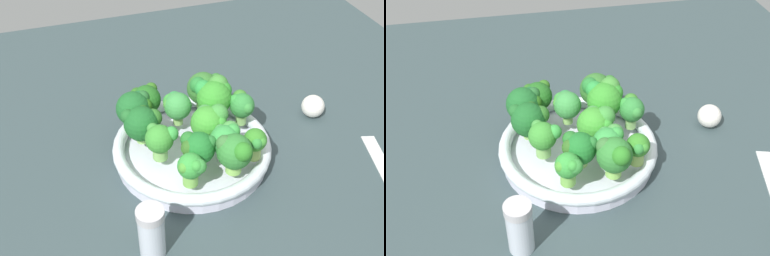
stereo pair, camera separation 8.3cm
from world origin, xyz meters
The scene contains 18 objects.
ground_plane centered at (0.00, 0.00, -1.25)cm, with size 130.00×130.00×2.50cm, color #334346.
bowl centered at (2.18, -1.51, 2.05)cm, with size 29.29×29.29×4.01cm.
broccoli_floret_0 centered at (-1.96, 8.28, 8.47)cm, with size 6.04×6.59×7.48cm.
broccoli_floret_1 centered at (3.30, -7.69, 8.07)cm, with size 5.28×5.94×6.66cm.
broccoli_floret_2 centered at (-1.12, -1.43, 7.87)cm, with size 6.97×7.09×6.98cm.
broccoli_floret_3 centered at (8.68, 0.94, 8.08)cm, with size 5.82×5.42×6.76cm.
broccoli_floret_4 centered at (-4.06, -6.82, 9.27)cm, with size 7.01×6.93×8.54cm.
broccoli_floret_5 centered at (-2.16, 4.01, 7.87)cm, with size 5.82×5.77×6.46cm.
broccoli_floret_6 centered at (-8.32, -3.75, 8.18)cm, with size 4.69×5.70×6.49cm.
broccoli_floret_7 centered at (10.57, -4.50, 8.01)cm, with size 7.29×6.37×7.14cm.
broccoli_floret_8 centered at (3.22, 4.48, 7.63)cm, with size 6.19×5.65×6.35cm.
broccoli_floret_9 centered at (8.41, -10.94, 8.45)cm, with size 5.96×5.87×7.14cm.
broccoli_floret_10 centered at (-3.21, -10.74, 8.53)cm, with size 7.23×6.43×7.76cm.
broccoli_floret_11 centered at (5.72, 8.89, 7.76)cm, with size 4.46×4.58×6.08cm.
broccoli_floret_12 centered at (-6.68, 6.24, 7.58)cm, with size 4.06×4.41×5.99cm.
broccoli_floret_13 centered at (10.93, -8.29, 8.56)cm, with size 6.65×7.05×7.77cm.
garlic_bulb centered at (-25.69, -5.85, 2.37)cm, with size 4.74×4.74×4.74cm, color silver.
pepper_shaker centered at (14.57, 17.04, 4.81)cm, with size 4.18×4.18×9.51cm.
Camera 2 is at (14.44, 61.85, 59.48)cm, focal length 43.42 mm.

